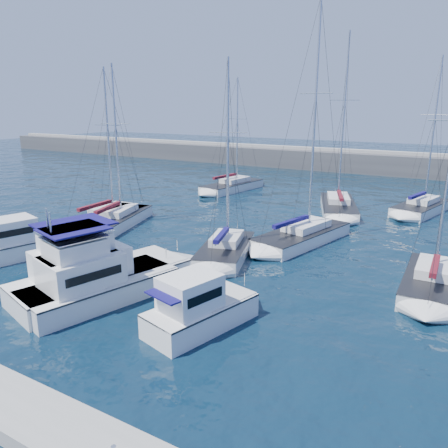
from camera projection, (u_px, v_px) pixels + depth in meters
The scene contains 14 objects.
ground at pixel (147, 285), 25.77m from camera, with size 220.00×220.00×0.00m, color black.
breakwater at pixel (360, 165), 68.84m from camera, with size 160.00×6.00×4.45m.
motor_yacht_port_outer at pixel (20, 243), 30.47m from camera, with size 4.54×7.21×3.20m.
motor_yacht_port_inner at pixel (95, 275), 24.32m from camera, with size 6.48×10.46×4.69m.
motor_yacht_stbd_inner at pixel (93, 282), 23.30m from camera, with size 5.45×8.77×4.69m.
motor_yacht_stbd_outer at pixel (198, 310), 20.55m from camera, with size 3.76×5.99×3.20m.
sailboat_mid_a at pixel (107, 218), 38.93m from camera, with size 3.61×8.82×13.68m.
sailboat_mid_b at pixel (117, 220), 38.26m from camera, with size 5.39×9.29×13.92m.
sailboat_mid_c at pixel (225, 250), 30.32m from camera, with size 4.89×7.59×13.57m.
sailboat_mid_d at pixel (302, 235), 33.60m from camera, with size 5.25×9.74×17.84m.
sailboat_mid_e at pixel (433, 282), 24.81m from camera, with size 3.23×7.47×15.19m.
sailboat_back_a at pixel (232, 186), 53.97m from camera, with size 4.45×9.56×13.75m.
sailboat_back_b at pixel (338, 206), 43.28m from camera, with size 6.20×10.08×17.21m.
sailboat_back_c at pixel (421, 208), 42.73m from camera, with size 4.91×8.51×14.98m.
Camera 1 is at (15.95, -18.36, 10.31)m, focal length 35.00 mm.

